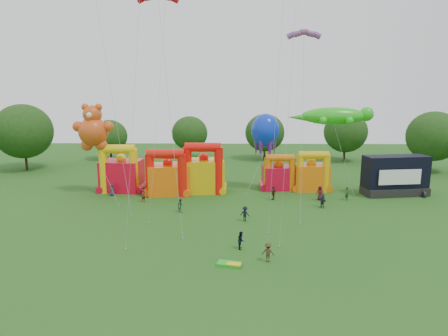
{
  "coord_description": "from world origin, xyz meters",
  "views": [
    {
      "loc": [
        1.08,
        -28.9,
        14.54
      ],
      "look_at": [
        0.08,
        18.0,
        5.32
      ],
      "focal_mm": 32.0,
      "sensor_mm": 36.0,
      "label": 1
    }
  ],
  "objects_px": {
    "bouncy_castle_2": "(204,173)",
    "teddy_bear_kite": "(102,160)",
    "gecko_kite": "(338,136)",
    "spectator_0": "(112,190)",
    "stage_trailer": "(395,176)",
    "octopus_kite": "(262,149)",
    "spectator_4": "(273,193)",
    "bouncy_castle_0": "(121,173)"
  },
  "relations": [
    {
      "from": "bouncy_castle_2",
      "to": "spectator_0",
      "type": "xyz_separation_m",
      "value": [
        -12.68,
        -2.42,
        -1.95
      ]
    },
    {
      "from": "spectator_4",
      "to": "bouncy_castle_0",
      "type": "bearing_deg",
      "value": -70.48
    },
    {
      "from": "octopus_kite",
      "to": "spectator_0",
      "type": "height_order",
      "value": "octopus_kite"
    },
    {
      "from": "spectator_0",
      "to": "spectator_4",
      "type": "distance_m",
      "value": 22.38
    },
    {
      "from": "bouncy_castle_0",
      "to": "stage_trailer",
      "type": "bearing_deg",
      "value": -1.83
    },
    {
      "from": "spectator_0",
      "to": "bouncy_castle_2",
      "type": "bearing_deg",
      "value": 3.39
    },
    {
      "from": "bouncy_castle_2",
      "to": "gecko_kite",
      "type": "bearing_deg",
      "value": 0.96
    },
    {
      "from": "teddy_bear_kite",
      "to": "gecko_kite",
      "type": "xyz_separation_m",
      "value": [
        32.64,
        3.46,
        2.96
      ]
    },
    {
      "from": "stage_trailer",
      "to": "spectator_0",
      "type": "bearing_deg",
      "value": -177.79
    },
    {
      "from": "teddy_bear_kite",
      "to": "spectator_0",
      "type": "xyz_separation_m",
      "value": [
        0.91,
        0.72,
        -4.32
      ]
    },
    {
      "from": "spectator_0",
      "to": "spectator_4",
      "type": "relative_size",
      "value": 0.88
    },
    {
      "from": "gecko_kite",
      "to": "octopus_kite",
      "type": "relative_size",
      "value": 1.09
    },
    {
      "from": "bouncy_castle_0",
      "to": "teddy_bear_kite",
      "type": "distance_m",
      "value": 4.57
    },
    {
      "from": "gecko_kite",
      "to": "spectator_0",
      "type": "height_order",
      "value": "gecko_kite"
    },
    {
      "from": "spectator_0",
      "to": "bouncy_castle_0",
      "type": "bearing_deg",
      "value": 69.16
    },
    {
      "from": "teddy_bear_kite",
      "to": "octopus_kite",
      "type": "relative_size",
      "value": 1.14
    },
    {
      "from": "stage_trailer",
      "to": "teddy_bear_kite",
      "type": "distance_m",
      "value": 40.67
    },
    {
      "from": "bouncy_castle_2",
      "to": "teddy_bear_kite",
      "type": "xyz_separation_m",
      "value": [
        -13.59,
        -3.14,
        2.37
      ]
    },
    {
      "from": "bouncy_castle_2",
      "to": "octopus_kite",
      "type": "bearing_deg",
      "value": 8.33
    },
    {
      "from": "gecko_kite",
      "to": "spectator_0",
      "type": "relative_size",
      "value": 7.44
    },
    {
      "from": "bouncy_castle_2",
      "to": "stage_trailer",
      "type": "distance_m",
      "value": 26.95
    },
    {
      "from": "teddy_bear_kite",
      "to": "spectator_4",
      "type": "relative_size",
      "value": 6.86
    },
    {
      "from": "gecko_kite",
      "to": "spectator_0",
      "type": "xyz_separation_m",
      "value": [
        -31.73,
        -2.73,
        -7.28
      ]
    },
    {
      "from": "bouncy_castle_0",
      "to": "teddy_bear_kite",
      "type": "xyz_separation_m",
      "value": [
        -1.57,
        -3.49,
        2.5
      ]
    },
    {
      "from": "bouncy_castle_2",
      "to": "spectator_0",
      "type": "bearing_deg",
      "value": -169.22
    },
    {
      "from": "bouncy_castle_0",
      "to": "stage_trailer",
      "type": "relative_size",
      "value": 0.76
    },
    {
      "from": "teddy_bear_kite",
      "to": "octopus_kite",
      "type": "height_order",
      "value": "teddy_bear_kite"
    },
    {
      "from": "bouncy_castle_0",
      "to": "teddy_bear_kite",
      "type": "relative_size",
      "value": 0.55
    },
    {
      "from": "bouncy_castle_0",
      "to": "spectator_4",
      "type": "relative_size",
      "value": 3.76
    },
    {
      "from": "bouncy_castle_0",
      "to": "octopus_kite",
      "type": "height_order",
      "value": "octopus_kite"
    },
    {
      "from": "bouncy_castle_2",
      "to": "gecko_kite",
      "type": "xyz_separation_m",
      "value": [
        19.05,
        0.32,
        5.33
      ]
    },
    {
      "from": "stage_trailer",
      "to": "teddy_bear_kite",
      "type": "bearing_deg",
      "value": -176.82
    },
    {
      "from": "teddy_bear_kite",
      "to": "octopus_kite",
      "type": "xyz_separation_m",
      "value": [
        21.91,
        4.35,
        1.03
      ]
    },
    {
      "from": "octopus_kite",
      "to": "stage_trailer",
      "type": "bearing_deg",
      "value": -6.45
    },
    {
      "from": "spectator_4",
      "to": "spectator_0",
      "type": "bearing_deg",
      "value": -63.18
    },
    {
      "from": "bouncy_castle_2",
      "to": "spectator_4",
      "type": "relative_size",
      "value": 3.94
    },
    {
      "from": "bouncy_castle_0",
      "to": "spectator_4",
      "type": "xyz_separation_m",
      "value": [
        21.66,
        -4.34,
        -1.72
      ]
    },
    {
      "from": "octopus_kite",
      "to": "spectator_4",
      "type": "bearing_deg",
      "value": -75.76
    },
    {
      "from": "octopus_kite",
      "to": "bouncy_castle_2",
      "type": "bearing_deg",
      "value": -171.67
    },
    {
      "from": "bouncy_castle_2",
      "to": "teddy_bear_kite",
      "type": "height_order",
      "value": "teddy_bear_kite"
    },
    {
      "from": "stage_trailer",
      "to": "octopus_kite",
      "type": "height_order",
      "value": "octopus_kite"
    },
    {
      "from": "stage_trailer",
      "to": "gecko_kite",
      "type": "distance_m",
      "value": 9.64
    }
  ]
}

